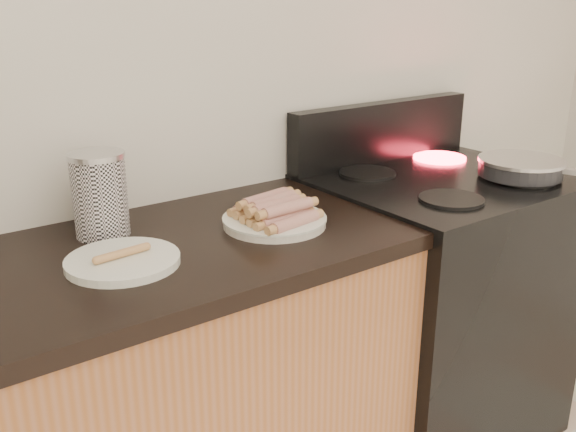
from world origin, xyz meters
TOP-DOWN VIEW (x-y plane):
  - wall_back at (0.00, 2.00)m, footprint 4.00×0.04m
  - stove at (0.78, 1.68)m, footprint 0.76×0.65m
  - stove_panel at (0.78, 1.96)m, footprint 0.76×0.06m
  - burner_near_left at (0.61, 1.51)m, footprint 0.18×0.18m
  - burner_near_right at (0.95, 1.51)m, footprint 0.18×0.18m
  - burner_far_left at (0.61, 1.84)m, footprint 0.18×0.18m
  - burner_far_right at (0.95, 1.84)m, footprint 0.18×0.18m
  - frying_pan at (0.96, 1.53)m, footprint 0.26×0.44m
  - main_plate at (0.12, 1.66)m, footprint 0.28×0.28m
  - side_plate at (-0.29, 1.65)m, footprint 0.29×0.29m
  - hotdog_pile at (0.12, 1.66)m, footprint 0.14×0.21m
  - plain_sausages at (-0.29, 1.65)m, footprint 0.12×0.03m
  - canister at (-0.26, 1.85)m, footprint 0.13×0.13m
  - mug at (-0.22, 1.92)m, footprint 0.10×0.10m

SIDE VIEW (x-z plane):
  - stove at x=0.78m, z-range 0.00..0.91m
  - main_plate at x=0.12m, z-range 0.90..0.92m
  - side_plate at x=-0.29m, z-range 0.90..0.92m
  - burner_near_left at x=0.61m, z-range 0.91..0.92m
  - burner_near_right at x=0.95m, z-range 0.91..0.92m
  - burner_far_left at x=0.61m, z-range 0.91..0.92m
  - burner_far_right at x=0.95m, z-range 0.91..0.92m
  - plain_sausages at x=-0.29m, z-range 0.92..0.94m
  - hotdog_pile at x=0.12m, z-range 0.91..0.97m
  - frying_pan at x=0.96m, z-range 0.92..0.98m
  - mug at x=-0.22m, z-range 0.90..1.00m
  - canister at x=-0.26m, z-range 0.90..1.11m
  - stove_panel at x=0.78m, z-range 0.91..1.11m
  - wall_back at x=0.00m, z-range 0.00..2.60m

